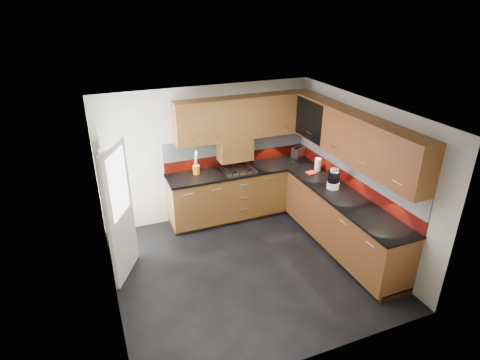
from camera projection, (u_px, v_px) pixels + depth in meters
name	position (u px, v px, depth m)	size (l,w,h in m)	color
room	(248.00, 177.00, 5.44)	(4.00, 3.80, 2.64)	black
base_cabinets	(288.00, 208.00, 6.86)	(2.70, 3.20, 0.95)	#552D13
countertop	(289.00, 183.00, 6.64)	(2.72, 3.22, 0.04)	black
backsplash	(295.00, 160.00, 6.78)	(2.70, 3.20, 0.54)	maroon
upper_cabinets	(300.00, 127.00, 6.37)	(2.50, 3.20, 0.72)	#552D13
extractor_hood	(235.00, 149.00, 7.06)	(0.60, 0.33, 0.40)	#552D13
glass_cabinet	(316.00, 118.00, 6.77)	(0.32, 0.80, 0.66)	black
back_door	(111.00, 207.00, 5.67)	(0.42, 1.19, 2.04)	white
gas_hob	(238.00, 169.00, 7.06)	(0.57, 0.50, 0.04)	silver
utensil_pot	(196.00, 169.00, 6.88)	(0.12, 0.12, 0.44)	orange
toaster	(299.00, 152.00, 7.61)	(0.30, 0.24, 0.19)	silver
food_processor	(334.00, 179.00, 6.35)	(0.20, 0.20, 0.33)	white
paper_towel	(318.00, 165.00, 7.00)	(0.11, 0.11, 0.23)	white
orange_cloth	(311.00, 173.00, 6.95)	(0.16, 0.13, 0.02)	#F2381A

